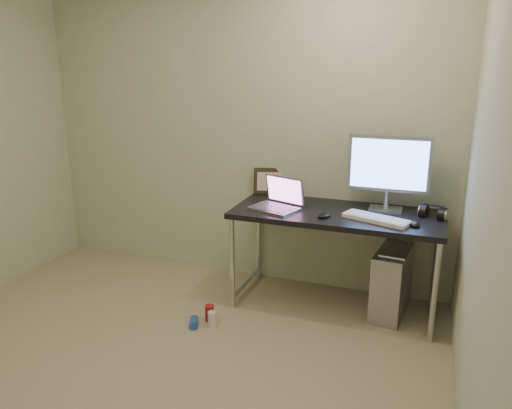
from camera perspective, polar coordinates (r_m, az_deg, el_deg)
The scene contains 18 objects.
floor at distance 3.12m, azimuth -14.61°, elevation -19.85°, with size 3.50×3.50×0.00m, color tan.
wall_back at distance 4.11m, azimuth -1.96°, elevation 8.40°, with size 3.50×0.02×2.50m, color beige.
wall_right at distance 2.12m, azimuth 25.27°, elevation -0.76°, with size 0.02×3.50×2.50m, color beige.
desk at distance 3.69m, azimuth 9.21°, elevation -2.05°, with size 1.50×0.66×0.75m.
tower_computer at distance 3.81m, azimuth 15.23°, elevation -8.54°, with size 0.26×0.50×0.53m.
cable_a at distance 3.99m, azimuth 15.03°, elevation -5.03°, with size 0.01×0.01×0.70m, color black.
cable_b at distance 3.98m, azimuth 16.27°, elevation -5.53°, with size 0.01×0.01×0.72m, color black.
can_red at distance 3.68m, azimuth -5.33°, elevation -12.26°, with size 0.07×0.07×0.12m, color #B41918.
can_white at distance 3.62m, azimuth -5.03°, elevation -12.90°, with size 0.06×0.06×0.11m, color white.
can_blue at distance 3.63m, azimuth -7.12°, elevation -13.23°, with size 0.06×0.06×0.11m, color blue.
laptop at distance 3.69m, azimuth 2.57°, elevation 0.37°, with size 0.40×0.36×0.23m.
monitor at distance 3.69m, azimuth 14.94°, elevation 4.11°, with size 0.58×0.17×0.55m.
keyboard at distance 3.51m, azimuth 13.59°, elevation -1.60°, with size 0.46×0.15×0.03m, color white.
mouse_right at distance 3.47m, azimuth 17.62°, elevation -2.00°, with size 0.07×0.12×0.04m, color black.
mouse_left at distance 3.52m, azimuth 7.78°, elevation -1.13°, with size 0.07×0.12×0.04m, color black.
headphones at distance 3.68m, azimuth 19.59°, elevation -0.94°, with size 0.20×0.12×0.12m.
picture_frame at distance 4.07m, azimuth 1.62°, elevation 2.68°, with size 0.27×0.03×0.21m, color black.
webcam at distance 4.01m, azimuth 3.71°, elevation 2.19°, with size 0.05×0.04×0.12m.
Camera 1 is at (1.53, -2.03, 1.81)m, focal length 35.00 mm.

